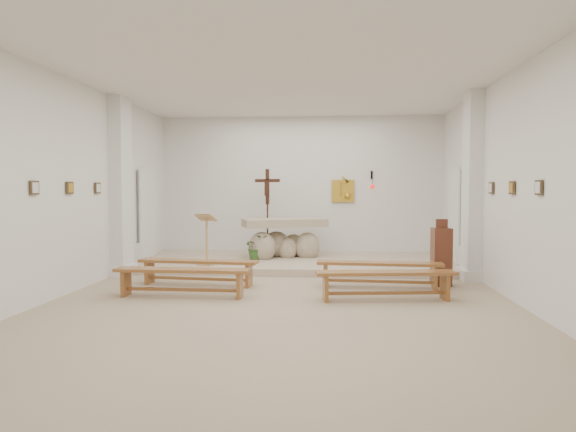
# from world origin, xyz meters

# --- Properties ---
(ground) EXTENTS (7.00, 10.00, 0.00)m
(ground) POSITION_xyz_m (0.00, 0.00, 0.00)
(ground) COLOR tan
(ground) RESTS_ON ground
(wall_left) EXTENTS (0.02, 10.00, 3.50)m
(wall_left) POSITION_xyz_m (-3.49, 0.00, 1.75)
(wall_left) COLOR white
(wall_left) RESTS_ON ground
(wall_right) EXTENTS (0.02, 10.00, 3.50)m
(wall_right) POSITION_xyz_m (3.49, 0.00, 1.75)
(wall_right) COLOR white
(wall_right) RESTS_ON ground
(wall_back) EXTENTS (7.00, 0.02, 3.50)m
(wall_back) POSITION_xyz_m (0.00, 4.99, 1.75)
(wall_back) COLOR white
(wall_back) RESTS_ON ground
(ceiling) EXTENTS (7.00, 10.00, 0.02)m
(ceiling) POSITION_xyz_m (0.00, 0.00, 3.49)
(ceiling) COLOR silver
(ceiling) RESTS_ON wall_back
(sanctuary_platform) EXTENTS (6.98, 3.00, 0.15)m
(sanctuary_platform) POSITION_xyz_m (0.00, 3.50, 0.07)
(sanctuary_platform) COLOR beige
(sanctuary_platform) RESTS_ON ground
(pilaster_left) EXTENTS (0.26, 0.55, 3.50)m
(pilaster_left) POSITION_xyz_m (-3.37, 2.00, 1.75)
(pilaster_left) COLOR white
(pilaster_left) RESTS_ON ground
(pilaster_right) EXTENTS (0.26, 0.55, 3.50)m
(pilaster_right) POSITION_xyz_m (3.37, 2.00, 1.75)
(pilaster_right) COLOR white
(pilaster_right) RESTS_ON ground
(gold_wall_relief) EXTENTS (0.55, 0.04, 0.55)m
(gold_wall_relief) POSITION_xyz_m (1.05, 4.96, 1.65)
(gold_wall_relief) COLOR gold
(gold_wall_relief) RESTS_ON wall_back
(sanctuary_lamp) EXTENTS (0.11, 0.36, 0.44)m
(sanctuary_lamp) POSITION_xyz_m (1.75, 4.71, 1.81)
(sanctuary_lamp) COLOR black
(sanctuary_lamp) RESTS_ON wall_back
(station_frame_left_front) EXTENTS (0.03, 0.20, 0.20)m
(station_frame_left_front) POSITION_xyz_m (-3.47, -0.80, 1.72)
(station_frame_left_front) COLOR #46341E
(station_frame_left_front) RESTS_ON wall_left
(station_frame_left_mid) EXTENTS (0.03, 0.20, 0.20)m
(station_frame_left_mid) POSITION_xyz_m (-3.47, 0.20, 1.72)
(station_frame_left_mid) COLOR #46341E
(station_frame_left_mid) RESTS_ON wall_left
(station_frame_left_rear) EXTENTS (0.03, 0.20, 0.20)m
(station_frame_left_rear) POSITION_xyz_m (-3.47, 1.20, 1.72)
(station_frame_left_rear) COLOR #46341E
(station_frame_left_rear) RESTS_ON wall_left
(station_frame_right_front) EXTENTS (0.03, 0.20, 0.20)m
(station_frame_right_front) POSITION_xyz_m (3.47, -0.80, 1.72)
(station_frame_right_front) COLOR #46341E
(station_frame_right_front) RESTS_ON wall_right
(station_frame_right_mid) EXTENTS (0.03, 0.20, 0.20)m
(station_frame_right_mid) POSITION_xyz_m (3.47, 0.20, 1.72)
(station_frame_right_mid) COLOR #46341E
(station_frame_right_mid) RESTS_ON wall_right
(station_frame_right_rear) EXTENTS (0.03, 0.20, 0.20)m
(station_frame_right_rear) POSITION_xyz_m (3.47, 1.20, 1.72)
(station_frame_right_rear) COLOR #46341E
(station_frame_right_rear) RESTS_ON wall_right
(radiator_left) EXTENTS (0.10, 0.85, 0.52)m
(radiator_left) POSITION_xyz_m (-3.43, 2.70, 0.27)
(radiator_left) COLOR silver
(radiator_left) RESTS_ON ground
(radiator_right) EXTENTS (0.10, 0.85, 0.52)m
(radiator_right) POSITION_xyz_m (3.43, 2.70, 0.27)
(radiator_right) COLOR silver
(radiator_right) RESTS_ON ground
(altar) EXTENTS (2.00, 1.30, 0.96)m
(altar) POSITION_xyz_m (-0.32, 3.78, 0.52)
(altar) COLOR #C7B598
(altar) RESTS_ON sanctuary_platform
(lectern) EXTENTS (0.45, 0.40, 1.07)m
(lectern) POSITION_xyz_m (-1.78, 2.47, 0.68)
(lectern) COLOR tan
(lectern) RESTS_ON sanctuary_platform
(crucifix_stand) EXTENTS (0.61, 0.27, 2.02)m
(crucifix_stand) POSITION_xyz_m (-0.74, 4.22, 1.32)
(crucifix_stand) COLOR #3E1E13
(crucifix_stand) RESTS_ON sanctuary_platform
(potted_plant) EXTENTS (0.64, 0.62, 0.55)m
(potted_plant) POSITION_xyz_m (-0.89, 3.36, 0.42)
(potted_plant) COLOR #305A24
(potted_plant) RESTS_ON sanctuary_platform
(donation_pedestal) EXTENTS (0.33, 0.33, 1.17)m
(donation_pedestal) POSITION_xyz_m (2.69, 1.38, 0.52)
(donation_pedestal) COLOR #592C19
(donation_pedestal) RESTS_ON ground
(bench_left_front) EXTENTS (2.15, 0.53, 0.45)m
(bench_left_front) POSITION_xyz_m (-1.58, 1.04, 0.34)
(bench_left_front) COLOR brown
(bench_left_front) RESTS_ON ground
(bench_right_front) EXTENTS (2.15, 0.46, 0.45)m
(bench_right_front) POSITION_xyz_m (1.58, 1.04, 0.34)
(bench_right_front) COLOR brown
(bench_right_front) RESTS_ON ground
(bench_left_second) EXTENTS (2.14, 0.38, 0.45)m
(bench_left_second) POSITION_xyz_m (-1.58, 0.05, 0.34)
(bench_left_second) COLOR brown
(bench_left_second) RESTS_ON ground
(bench_right_second) EXTENTS (2.16, 0.61, 0.45)m
(bench_right_second) POSITION_xyz_m (1.58, 0.05, 0.34)
(bench_right_second) COLOR brown
(bench_right_second) RESTS_ON ground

